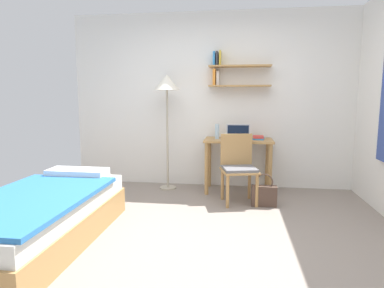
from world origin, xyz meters
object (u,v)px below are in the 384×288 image
desk_chair (238,165)px  standing_lamp (167,89)px  water_bottle (217,131)px  handbag (264,195)px  bed (40,218)px  book_stack (258,138)px  desk (238,150)px  laptop (238,135)px

desk_chair → standing_lamp: bearing=154.7°
water_bottle → handbag: bearing=-43.8°
standing_lamp → water_bottle: size_ratio=7.82×
bed → book_stack: bearing=43.8°
book_stack → desk_chair: bearing=-118.3°
standing_lamp → desk_chair: bearing=-25.3°
standing_lamp → water_bottle: (0.73, -0.01, -0.60)m
handbag → standing_lamp: bearing=155.6°
book_stack → bed: bearing=-136.2°
desk → water_bottle: size_ratio=4.48×
desk_chair → handbag: 0.49m
laptop → water_bottle: 0.30m
laptop → handbag: bearing=-61.7°
desk_chair → standing_lamp: 1.51m
handbag → bed: bearing=-147.5°
desk → desk_chair: bearing=-89.5°
laptop → bed: bearing=-132.3°
desk_chair → handbag: bearing=-21.5°
handbag → book_stack: bearing=94.4°
bed → water_bottle: bearing=52.5°
water_bottle → handbag: (0.63, -0.61, -0.73)m
water_bottle → standing_lamp: bearing=179.0°
water_bottle → laptop: bearing=3.4°
bed → standing_lamp: bearing=68.4°
water_bottle → handbag: 1.14m
water_bottle → handbag: water_bottle is taller
bed → standing_lamp: size_ratio=1.18×
desk_chair → water_bottle: size_ratio=4.10×
standing_lamp → handbag: size_ratio=4.05×
laptop → water_bottle: bearing=-176.6°
book_stack → laptop: bearing=-176.6°
desk → book_stack: bearing=5.7°
bed → handbag: 2.55m
desk → laptop: 0.21m
bed → handbag: (2.15, 1.37, -0.10)m
desk_chair → book_stack: size_ratio=3.73×
bed → desk: desk is taller
desk → handbag: bearing=-61.7°
desk_chair → desk: bearing=90.5°
bed → desk_chair: 2.37m
standing_lamp → handbag: 2.00m
water_bottle → book_stack: size_ratio=0.91×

